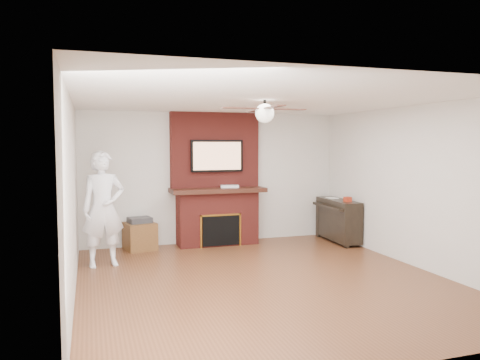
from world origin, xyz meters
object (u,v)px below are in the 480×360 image
object	(u,v)px
person	(103,209)
piano	(338,219)
side_table	(140,235)
fireplace	(216,192)

from	to	relation	value
person	piano	xyz separation A→B (m)	(4.40, 0.51, -0.46)
side_table	person	bearing A→B (deg)	-136.22
piano	side_table	bearing A→B (deg)	175.50
person	piano	bearing A→B (deg)	-3.44
fireplace	piano	bearing A→B (deg)	-13.40
person	side_table	bearing A→B (deg)	46.58
person	fireplace	bearing A→B (deg)	16.64
fireplace	person	size ratio (longest dim) A/B	1.39
side_table	piano	xyz separation A→B (m)	(3.75, -0.48, 0.17)
side_table	piano	distance (m)	3.78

